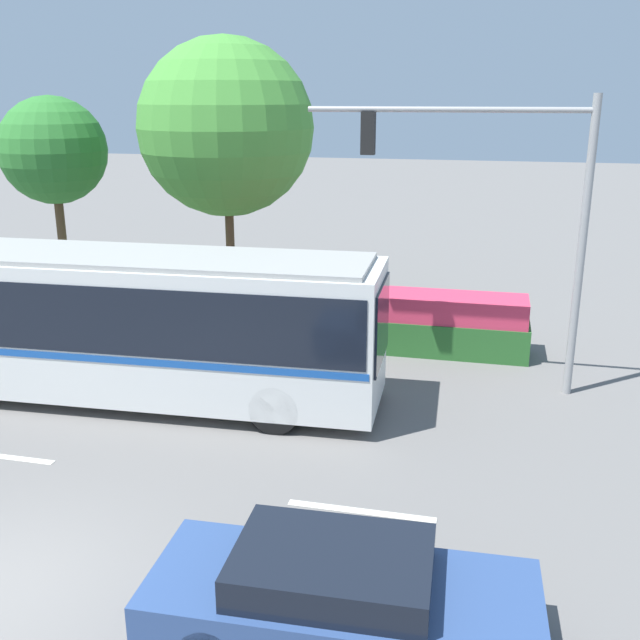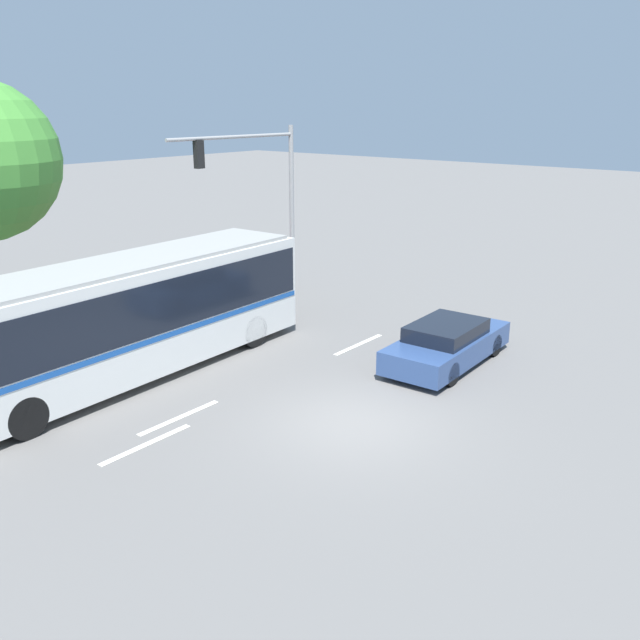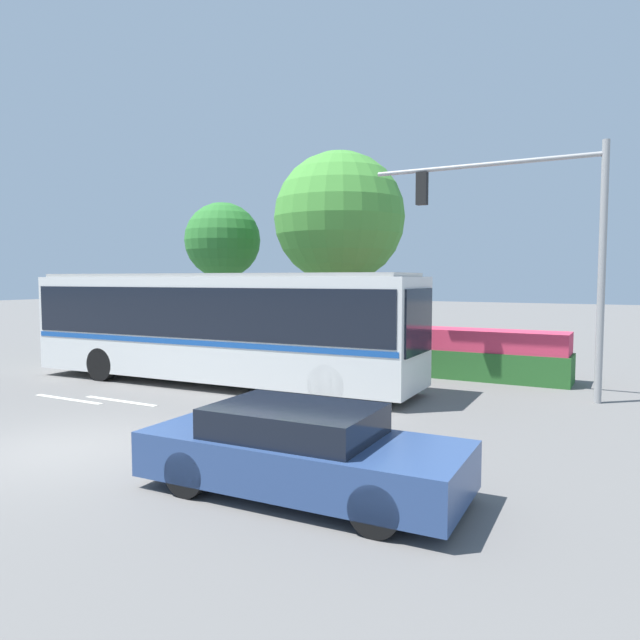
% 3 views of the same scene
% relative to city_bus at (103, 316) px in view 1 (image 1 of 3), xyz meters
% --- Properties ---
extents(city_bus, '(12.15, 2.98, 3.23)m').
position_rel_city_bus_xyz_m(city_bus, '(0.00, 0.00, 0.00)').
color(city_bus, silver).
rests_on(city_bus, ground).
extents(sedan_foreground, '(4.74, 2.01, 1.27)m').
position_rel_city_bus_xyz_m(sedan_foreground, '(6.53, -6.33, -1.22)').
color(sedan_foreground, navy).
rests_on(sedan_foreground, ground).
extents(traffic_light_pole, '(6.01, 0.24, 6.42)m').
position_rel_city_bus_xyz_m(traffic_light_pole, '(8.39, 2.45, 2.48)').
color(traffic_light_pole, gray).
rests_on(traffic_light_pole, ground).
extents(flowering_hedge, '(7.54, 1.36, 1.51)m').
position_rel_city_bus_xyz_m(flowering_hedge, '(5.37, 4.61, -1.09)').
color(flowering_hedge, '#286028').
rests_on(flowering_hedge, ground).
extents(street_tree_left, '(3.28, 3.28, 6.39)m').
position_rel_city_bus_xyz_m(street_tree_left, '(-5.29, 6.99, 2.88)').
color(street_tree_left, brown).
rests_on(street_tree_left, ground).
extents(street_tree_centre, '(5.14, 5.14, 8.03)m').
position_rel_city_bus_xyz_m(street_tree_centre, '(0.29, 7.24, 3.62)').
color(street_tree_centre, brown).
rests_on(street_tree_centre, ground).
extents(lane_stripe_far, '(2.40, 0.16, 0.01)m').
position_rel_city_bus_xyz_m(lane_stripe_far, '(6.28, -3.41, -1.83)').
color(lane_stripe_far, silver).
rests_on(lane_stripe_far, ground).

